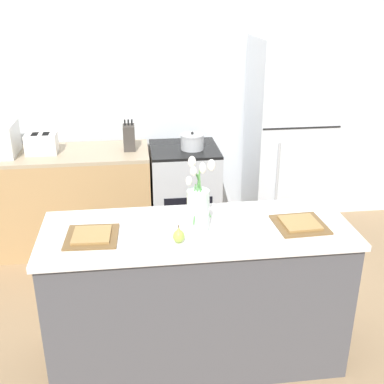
% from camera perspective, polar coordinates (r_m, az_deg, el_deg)
% --- Properties ---
extents(ground_plane, '(10.00, 10.00, 0.00)m').
position_cam_1_polar(ground_plane, '(3.31, 0.57, -18.70)').
color(ground_plane, '#997A56').
extents(back_wall, '(5.20, 0.08, 2.70)m').
position_cam_1_polar(back_wall, '(4.55, -2.82, 12.10)').
color(back_wall, silver).
rests_on(back_wall, ground_plane).
extents(kitchen_island, '(1.80, 0.66, 0.93)m').
position_cam_1_polar(kitchen_island, '(3.02, 0.61, -12.09)').
color(kitchen_island, '#4C4C51').
rests_on(kitchen_island, ground_plane).
extents(back_counter, '(1.68, 0.60, 0.90)m').
position_cam_1_polar(back_counter, '(4.47, -15.83, -1.02)').
color(back_counter, tan).
rests_on(back_counter, ground_plane).
extents(stove_range, '(0.60, 0.61, 0.90)m').
position_cam_1_polar(stove_range, '(4.44, -0.90, -0.30)').
color(stove_range, '#B2B5B7').
rests_on(stove_range, ground_plane).
extents(refrigerator, '(0.68, 0.67, 1.84)m').
position_cam_1_polar(refrigerator, '(4.47, 11.31, 5.81)').
color(refrigerator, silver).
rests_on(refrigerator, ground_plane).
extents(flower_vase, '(0.17, 0.16, 0.43)m').
position_cam_1_polar(flower_vase, '(2.70, 0.75, -1.59)').
color(flower_vase, silver).
rests_on(flower_vase, kitchen_island).
extents(pear_figurine, '(0.06, 0.06, 0.10)m').
position_cam_1_polar(pear_figurine, '(2.61, -1.58, -5.19)').
color(pear_figurine, '#9EBC47').
rests_on(pear_figurine, kitchen_island).
extents(plate_setting_left, '(0.30, 0.30, 0.02)m').
position_cam_1_polar(plate_setting_left, '(2.73, -11.79, -5.13)').
color(plate_setting_left, brown).
rests_on(plate_setting_left, kitchen_island).
extents(plate_setting_right, '(0.30, 0.30, 0.02)m').
position_cam_1_polar(plate_setting_right, '(2.88, 12.67, -3.71)').
color(plate_setting_right, brown).
rests_on(plate_setting_right, kitchen_island).
extents(toaster, '(0.28, 0.18, 0.17)m').
position_cam_1_polar(toaster, '(4.30, -17.42, 5.49)').
color(toaster, silver).
rests_on(toaster, back_counter).
extents(cooking_pot, '(0.21, 0.21, 0.16)m').
position_cam_1_polar(cooking_pot, '(4.22, 0.03, 5.99)').
color(cooking_pot, '#B2B5B7').
rests_on(cooking_pot, stove_range).
extents(knife_block, '(0.10, 0.14, 0.27)m').
position_cam_1_polar(knife_block, '(4.22, -7.47, 6.43)').
color(knife_block, '#3D3833').
rests_on(knife_block, back_counter).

